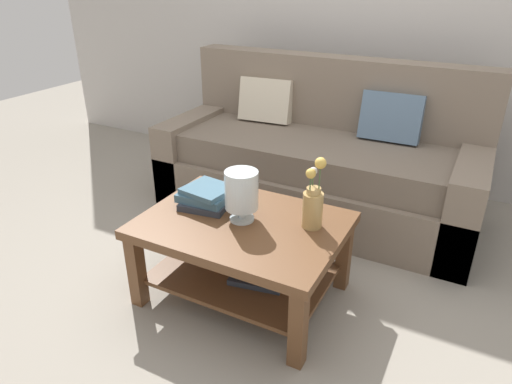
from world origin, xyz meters
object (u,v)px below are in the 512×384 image
coffee_table (244,244)px  glass_hurricane_vase (242,192)px  couch (319,162)px  book_stack_main (206,197)px  flower_pitcher (313,203)px

coffee_table → glass_hurricane_vase: (-0.02, 0.01, 0.29)m
couch → book_stack_main: size_ratio=7.85×
book_stack_main → flower_pitcher: 0.59m
glass_hurricane_vase → flower_pitcher: bearing=16.9°
couch → coffee_table: (0.03, -1.16, -0.04)m
coffee_table → glass_hurricane_vase: 0.30m
book_stack_main → flower_pitcher: (0.59, 0.06, 0.08)m
couch → flower_pitcher: 1.12m
book_stack_main → coffee_table: bearing=-11.4°
coffee_table → book_stack_main: size_ratio=3.61×
book_stack_main → glass_hurricane_vase: bearing=-9.4°
couch → flower_pitcher: couch is taller
coffee_table → book_stack_main: (-0.26, 0.05, 0.19)m
coffee_table → flower_pitcher: flower_pitcher is taller
book_stack_main → flower_pitcher: flower_pitcher is taller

